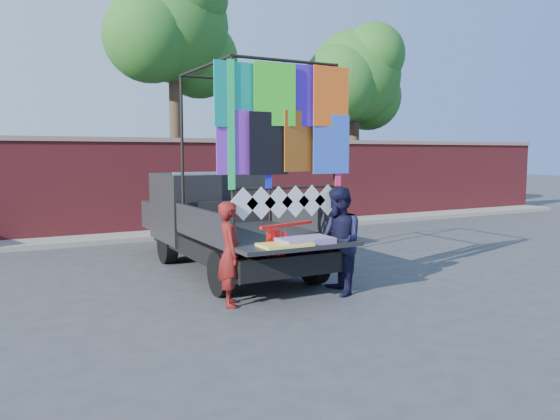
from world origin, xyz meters
name	(u,v)px	position (x,y,z in m)	size (l,w,h in m)	color
ground	(274,289)	(0.00, 0.00, 0.00)	(90.00, 90.00, 0.00)	#38383A
brick_wall	(155,185)	(0.00, 7.00, 1.33)	(30.00, 0.45, 2.61)	maroon
curb	(163,234)	(0.00, 6.30, 0.06)	(30.00, 1.20, 0.12)	gray
tree_mid	(175,32)	(1.02, 8.12, 5.70)	(4.20, 3.30, 7.73)	#38281C
tree_right	(357,79)	(7.52, 8.12, 4.75)	(4.20, 3.30, 6.62)	#38281C
pickup_truck	(218,220)	(-0.08, 2.23, 0.90)	(2.26, 5.67, 3.57)	black
woman	(230,254)	(-1.00, -0.55, 0.76)	(0.55, 0.36, 1.52)	maroon
man	(339,241)	(0.73, -0.77, 0.84)	(0.82, 0.64, 1.68)	black
streamer_bundle	(280,239)	(-0.25, -0.67, 0.93)	(1.00, 0.31, 0.70)	red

